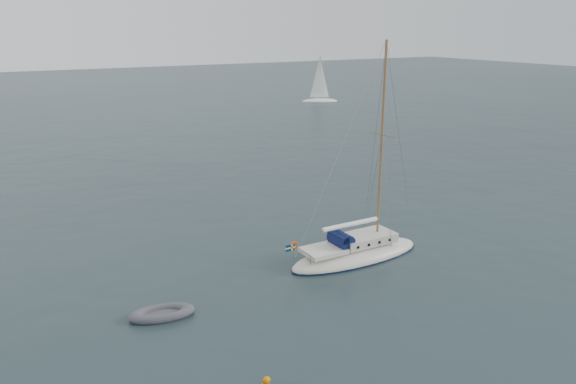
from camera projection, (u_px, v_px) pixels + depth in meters
ground at (325, 280)px, 27.91m from camera, size 300.00×300.00×0.00m
sailboat at (356, 243)px, 30.22m from camera, size 8.43×2.53×12.01m
dinghy at (162, 313)px, 24.29m from camera, size 2.86×1.29×0.41m
distant_yacht_b at (320, 81)px, 91.62m from camera, size 5.95×3.17×7.88m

